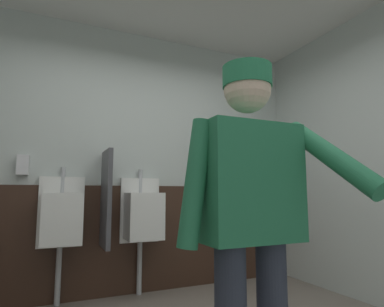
% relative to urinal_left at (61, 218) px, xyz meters
% --- Properties ---
extents(wall_back, '(4.39, 0.12, 2.74)m').
position_rel_urinal_left_xyz_m(wall_back, '(0.68, 0.22, 0.59)').
color(wall_back, silver).
rests_on(wall_back, ground_plane).
extents(wainscot_band_back, '(3.79, 0.03, 1.07)m').
position_rel_urinal_left_xyz_m(wainscot_band_back, '(0.68, 0.14, -0.24)').
color(wainscot_band_back, '#382319').
rests_on(wainscot_band_back, ground_plane).
extents(urinal_left, '(0.40, 0.34, 1.24)m').
position_rel_urinal_left_xyz_m(urinal_left, '(0.00, 0.00, 0.00)').
color(urinal_left, white).
rests_on(urinal_left, ground_plane).
extents(urinal_middle, '(0.40, 0.34, 1.24)m').
position_rel_urinal_left_xyz_m(urinal_middle, '(0.75, 0.00, 0.00)').
color(urinal_middle, white).
rests_on(urinal_middle, ground_plane).
extents(privacy_divider_panel, '(0.04, 0.40, 0.90)m').
position_rel_urinal_left_xyz_m(privacy_divider_panel, '(0.37, -0.07, 0.17)').
color(privacy_divider_panel, '#4C4C51').
extents(person, '(0.68, 0.60, 1.61)m').
position_rel_urinal_left_xyz_m(person, '(0.73, -1.90, 0.17)').
color(person, '#2D3342').
rests_on(person, ground_plane).
extents(soap_dispenser, '(0.10, 0.07, 0.18)m').
position_rel_urinal_left_xyz_m(soap_dispenser, '(-0.34, 0.12, 0.47)').
color(soap_dispenser, silver).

